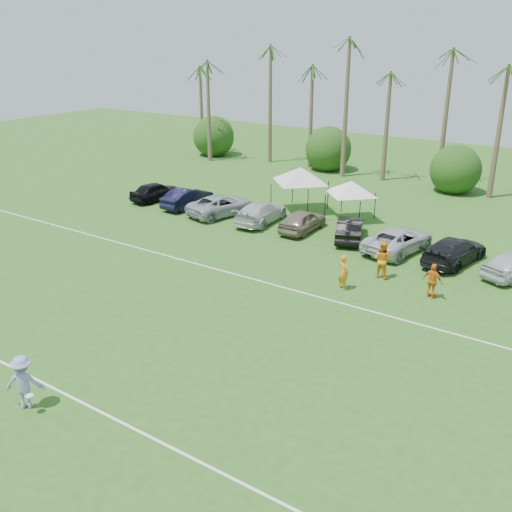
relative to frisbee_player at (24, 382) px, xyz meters
The scene contains 26 objects.
field_lines 7.59m from the frisbee_player, 107.90° to the left, with size 80.00×12.10×0.01m.
palm_tree_0 44.89m from the frisbee_player, 123.19° to the left, with size 2.40×2.40×8.90m.
palm_tree_1 42.53m from the frisbee_player, 117.46° to the left, with size 2.40×2.40×9.90m.
palm_tree_2 40.67m from the frisbee_player, 111.06° to the left, with size 2.40×2.40×10.90m.
palm_tree_3 39.63m from the frisbee_player, 105.51° to the left, with size 2.40×2.40×11.90m.
palm_tree_4 38.26m from the frisbee_player, 99.64° to the left, with size 2.40×2.40×8.90m.
palm_tree_5 37.96m from the frisbee_player, 93.56° to the left, with size 2.40×2.40×9.90m.
palm_tree_6 38.11m from the frisbee_player, 87.40° to the left, with size 2.40×2.40×10.90m.
palm_tree_7 38.68m from the frisbee_player, 81.30° to the left, with size 2.40×2.40×11.90m.
bush_tree_0 43.72m from the frisbee_player, 119.18° to the left, with size 4.00×4.00×4.00m.
bush_tree_1 39.07m from the frisbee_player, 102.29° to the left, with size 4.00×4.00×4.00m.
bush_tree_2 38.35m from the frisbee_player, 84.49° to the left, with size 4.00×4.00×4.00m.
sideline_player_a 15.39m from the frisbee_player, 72.64° to the left, with size 0.65×0.43×1.79m, color orange.
sideline_player_b 18.01m from the frisbee_player, 71.81° to the left, with size 0.95×0.74×1.96m, color orange.
sideline_player_c 18.26m from the frisbee_player, 62.02° to the left, with size 1.02×0.42×1.73m, color orange.
canopy_tent_left 25.46m from the frisbee_player, 98.74° to the left, with size 4.54×4.54×3.68m.
canopy_tent_right 25.21m from the frisbee_player, 89.94° to the left, with size 3.89×3.89×3.15m.
frisbee_player is the anchor object (origin of this frame).
parked_car_0 25.74m from the frisbee_player, 123.65° to the left, with size 1.66×4.13×1.41m, color black.
parked_car_1 24.02m from the frisbee_player, 117.42° to the left, with size 1.49×4.27×1.41m, color black.
parked_car_2 22.64m from the frisbee_player, 110.33° to the left, with size 2.34×5.07×1.41m, color #A6ABB2.
parked_car_3 21.82m from the frisbee_player, 102.35° to the left, with size 1.97×4.85×1.41m, color silver.
parked_car_4 21.38m from the frisbee_player, 93.94° to the left, with size 1.66×4.13×1.41m, color gray.
parked_car_5 21.62m from the frisbee_player, 85.41° to the left, with size 1.49×4.27×1.41m, color black.
parked_car_6 21.79m from the frisbee_player, 76.93° to the left, with size 2.34×5.07×1.41m, color silver.
parked_car_7 22.76m from the frisbee_player, 69.08° to the left, with size 1.97×4.85×1.41m, color black.
Camera 1 is at (17.77, -8.21, 11.79)m, focal length 40.00 mm.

